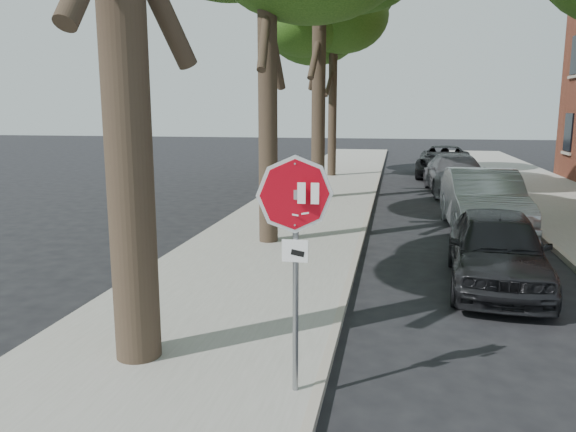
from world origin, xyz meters
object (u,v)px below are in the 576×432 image
car_b (483,201)px  car_d (444,162)px  car_c (456,174)px  tree_far (334,21)px  stop_sign (295,229)px  car_a (497,249)px

car_b → car_d: bearing=88.5°
car_b → car_d: (0.00, 12.66, -0.07)m
car_c → car_d: bearing=86.5°
tree_far → car_b: (5.32, -11.51, -6.39)m
car_c → car_b: bearing=-93.5°
stop_sign → car_d: 22.56m
tree_far → car_c: size_ratio=1.81×
stop_sign → tree_far: tree_far is taller
stop_sign → car_d: stop_sign is taller
stop_sign → car_a: (2.87, 4.77, -1.25)m
stop_sign → car_c: (3.30, 16.72, -1.20)m
tree_far → car_b: bearing=-65.2°
tree_far → car_c: bearing=-39.7°
stop_sign → car_b: 10.24m
car_b → car_c: bearing=88.5°
stop_sign → car_a: 5.71m
tree_far → car_d: 8.45m
stop_sign → car_a: size_ratio=0.63×
car_c → car_d: 5.56m
stop_sign → car_b: (3.30, 9.62, -1.13)m
tree_far → car_a: bearing=-73.4°
car_a → car_c: 11.96m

